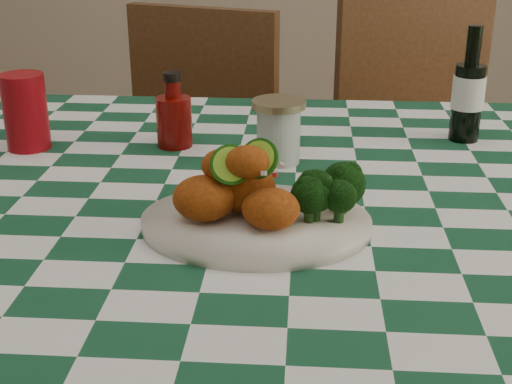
# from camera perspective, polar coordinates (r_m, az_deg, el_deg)

# --- Properties ---
(plate) EXTENTS (0.31, 0.24, 0.02)m
(plate) POSITION_cam_1_polar(r_m,az_deg,el_deg) (0.96, 0.00, -2.52)
(plate) COLOR silver
(plate) RESTS_ON dining_table
(fried_chicken_pile) EXTENTS (0.16, 0.12, 0.10)m
(fried_chicken_pile) POSITION_cam_1_polar(r_m,az_deg,el_deg) (0.94, -0.62, 0.79)
(fried_chicken_pile) COLOR #A54310
(fried_chicken_pile) RESTS_ON plate
(broccoli_side) EXTENTS (0.09, 0.09, 0.07)m
(broccoli_side) POSITION_cam_1_polar(r_m,az_deg,el_deg) (0.96, 5.57, -0.04)
(broccoli_side) COLOR black
(broccoli_side) RESTS_ON plate
(red_tumbler) EXTENTS (0.10, 0.10, 0.13)m
(red_tumbler) POSITION_cam_1_polar(r_m,az_deg,el_deg) (1.33, -17.97, 6.13)
(red_tumbler) COLOR maroon
(red_tumbler) RESTS_ON dining_table
(ketchup_bottle) EXTENTS (0.08, 0.08, 0.13)m
(ketchup_bottle) POSITION_cam_1_polar(r_m,az_deg,el_deg) (1.28, -6.61, 6.55)
(ketchup_bottle) COLOR #640805
(ketchup_bottle) RESTS_ON dining_table
(mason_jar) EXTENTS (0.11, 0.11, 0.11)m
(mason_jar) POSITION_cam_1_polar(r_m,az_deg,el_deg) (1.20, 1.81, 4.85)
(mason_jar) COLOR #B2BCBA
(mason_jar) RESTS_ON dining_table
(beer_bottle) EXTENTS (0.08, 0.08, 0.21)m
(beer_bottle) POSITION_cam_1_polar(r_m,az_deg,el_deg) (1.35, 16.69, 8.26)
(beer_bottle) COLOR black
(beer_bottle) RESTS_ON dining_table
(wooden_chair_left) EXTENTS (0.54, 0.55, 0.93)m
(wooden_chair_left) POSITION_cam_1_polar(r_m,az_deg,el_deg) (1.89, -6.55, -0.47)
(wooden_chair_left) COLOR #472814
(wooden_chair_left) RESTS_ON ground
(wooden_chair_right) EXTENTS (0.56, 0.57, 0.96)m
(wooden_chair_right) POSITION_cam_1_polar(r_m,az_deg,el_deg) (1.95, 14.23, 0.08)
(wooden_chair_right) COLOR #472814
(wooden_chair_right) RESTS_ON ground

